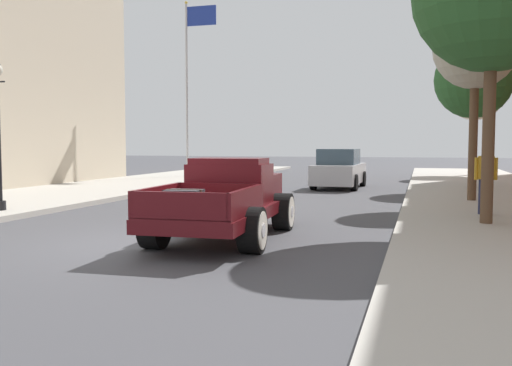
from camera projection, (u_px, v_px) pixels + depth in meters
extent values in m
plane|color=#47474C|center=(143.00, 243.00, 10.58)|extent=(140.00, 140.00, 0.00)
cube|color=#510F14|center=(225.00, 211.00, 11.10)|extent=(1.96, 4.97, 0.24)
cube|color=#510F14|center=(230.00, 184.00, 11.40)|extent=(1.60, 1.16, 0.80)
cube|color=#510F14|center=(229.00, 161.00, 11.32)|extent=(1.47, 0.99, 0.12)
cube|color=#3D4C5B|center=(238.00, 174.00, 11.94)|extent=(1.33, 0.10, 0.44)
cube|color=#510F14|center=(247.00, 186.00, 12.67)|extent=(1.38, 1.55, 0.52)
cube|color=silver|center=(255.00, 184.00, 13.44)|extent=(0.68, 0.13, 0.47)
cube|color=#510F14|center=(201.00, 213.00, 9.73)|extent=(1.78, 2.17, 0.04)
cube|color=#510F14|center=(158.00, 199.00, 9.91)|extent=(0.17, 2.10, 0.44)
cube|color=#510F14|center=(246.00, 201.00, 9.52)|extent=(0.17, 2.10, 0.44)
cube|color=#510F14|center=(179.00, 206.00, 8.74)|extent=(1.62, 0.15, 0.44)
cube|color=#510F14|center=(219.00, 195.00, 10.69)|extent=(1.62, 0.15, 0.44)
cylinder|color=black|center=(205.00, 209.00, 12.63)|extent=(0.39, 0.81, 0.80)
cylinder|color=silver|center=(197.00, 209.00, 12.67)|extent=(0.04, 0.66, 0.66)
cylinder|color=silver|center=(196.00, 209.00, 12.67)|extent=(0.03, 0.24, 0.24)
cylinder|color=black|center=(283.00, 212.00, 12.19)|extent=(0.39, 0.81, 0.80)
cylinder|color=silver|center=(292.00, 212.00, 12.15)|extent=(0.04, 0.66, 0.66)
cylinder|color=silver|center=(292.00, 212.00, 12.15)|extent=(0.03, 0.24, 0.24)
cylinder|color=black|center=(155.00, 226.00, 10.02)|extent=(0.39, 0.81, 0.80)
cylinder|color=silver|center=(145.00, 226.00, 10.06)|extent=(0.04, 0.66, 0.66)
cylinder|color=silver|center=(144.00, 226.00, 10.07)|extent=(0.03, 0.24, 0.24)
cylinder|color=black|center=(252.00, 230.00, 9.58)|extent=(0.39, 0.81, 0.80)
cylinder|color=silver|center=(263.00, 230.00, 9.54)|extent=(0.04, 0.66, 0.66)
cylinder|color=silver|center=(263.00, 230.00, 9.54)|extent=(0.03, 0.24, 0.24)
cube|color=#2D2D33|center=(184.00, 202.00, 9.42)|extent=(0.62, 0.46, 0.40)
cube|color=#3D2D1E|center=(184.00, 202.00, 9.42)|extent=(0.62, 0.08, 0.42)
cube|color=brown|center=(219.00, 202.00, 9.96)|extent=(0.49, 0.39, 0.28)
cube|color=#B7B7BC|center=(339.00, 174.00, 23.73)|extent=(1.83, 4.34, 0.80)
cube|color=#384C5B|center=(339.00, 157.00, 23.54)|extent=(1.57, 2.04, 0.64)
cylinder|color=black|center=(326.00, 178.00, 25.23)|extent=(0.24, 0.67, 0.66)
cylinder|color=black|center=(363.00, 179.00, 24.72)|extent=(0.24, 0.67, 0.66)
cylinder|color=black|center=(314.00, 182.00, 22.78)|extent=(0.24, 0.67, 0.66)
cylinder|color=black|center=(355.00, 183.00, 22.27)|extent=(0.24, 0.67, 0.66)
cylinder|color=#232847|center=(481.00, 197.00, 13.72)|extent=(0.14, 0.14, 0.86)
cylinder|color=#232847|center=(489.00, 197.00, 13.66)|extent=(0.14, 0.14, 0.86)
cube|color=gold|center=(486.00, 168.00, 13.64)|extent=(0.36, 0.22, 0.56)
cylinder|color=gold|center=(476.00, 169.00, 13.70)|extent=(0.09, 0.09, 0.54)
cylinder|color=gold|center=(496.00, 169.00, 13.58)|extent=(0.09, 0.09, 0.54)
sphere|color=#9E7051|center=(487.00, 151.00, 13.61)|extent=(0.22, 0.22, 0.22)
cylinder|color=black|center=(0.00, 206.00, 14.58)|extent=(0.28, 0.28, 0.24)
cylinder|color=#B2B2B7|center=(187.00, 91.00, 29.75)|extent=(0.12, 0.12, 9.00)
sphere|color=gold|center=(186.00, 3.00, 29.43)|extent=(0.16, 0.16, 0.16)
cube|color=navy|center=(202.00, 16.00, 29.24)|extent=(1.60, 0.03, 1.00)
cylinder|color=brown|center=(488.00, 139.00, 12.08)|extent=(0.26, 0.26, 3.65)
cylinder|color=brown|center=(473.00, 140.00, 17.04)|extent=(0.26, 0.26, 3.67)
sphere|color=#ADA893|center=(476.00, 47.00, 16.84)|extent=(2.49, 2.49, 2.49)
cylinder|color=brown|center=(472.00, 148.00, 22.27)|extent=(0.26, 0.26, 3.09)
sphere|color=#285628|center=(474.00, 80.00, 22.08)|extent=(3.02, 3.02, 3.02)
cylinder|color=brown|center=(474.00, 144.00, 31.08)|extent=(0.26, 0.26, 3.40)
sphere|color=#ADA893|center=(476.00, 91.00, 30.88)|extent=(3.15, 3.15, 3.15)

